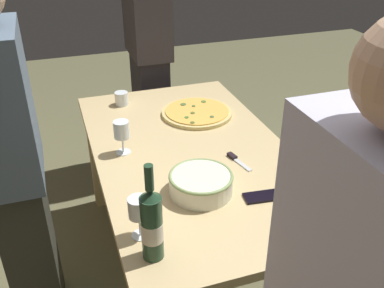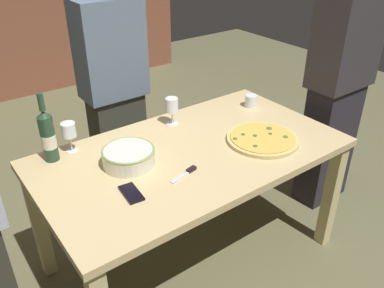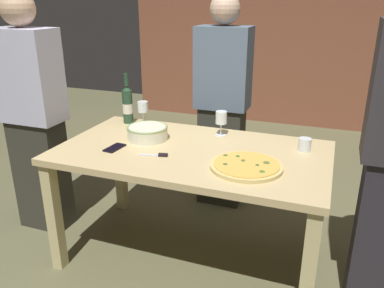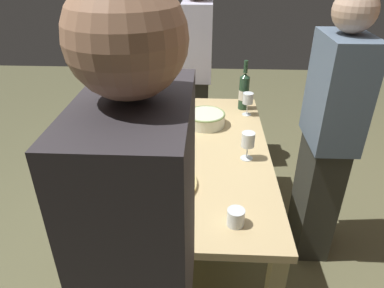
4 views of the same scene
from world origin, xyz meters
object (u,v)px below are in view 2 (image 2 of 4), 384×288
object	(u,v)px
wine_glass_near_pizza	(172,106)
person_host	(340,81)
cell_phone	(131,193)
person_guest_left	(114,91)
dining_table	(192,165)
serving_bowl	(129,156)
pizza	(262,139)
wine_glass_by_bottle	(69,131)
wine_bottle	(48,136)
cup_amber	(251,101)
pizza_knife	(187,173)

from	to	relation	value
wine_glass_near_pizza	person_host	world-z (taller)	person_host
cell_phone	person_guest_left	xyz separation A→B (m)	(0.40, 0.93, 0.07)
dining_table	person_guest_left	bearing A→B (deg)	93.07
person_host	serving_bowl	bearing A→B (deg)	-2.10
pizza	wine_glass_by_bottle	bearing A→B (deg)	149.46
wine_bottle	cup_amber	bearing A→B (deg)	-5.84
dining_table	serving_bowl	world-z (taller)	serving_bowl
wine_glass_by_bottle	person_host	size ratio (longest dim) A/B	0.09
wine_bottle	wine_glass_near_pizza	xyz separation A→B (m)	(0.71, -0.03, -0.02)
person_guest_left	cell_phone	bearing A→B (deg)	-26.30
pizza	person_guest_left	distance (m)	1.02
serving_bowl	cup_amber	size ratio (longest dim) A/B	3.40
serving_bowl	person_guest_left	size ratio (longest dim) A/B	0.16
pizza	person_guest_left	world-z (taller)	person_guest_left
wine_bottle	serving_bowl	bearing A→B (deg)	-43.23
wine_glass_near_pizza	pizza_knife	distance (m)	0.54
serving_bowl	pizza_knife	bearing A→B (deg)	-52.68
serving_bowl	pizza_knife	distance (m)	0.30
pizza	person_host	distance (m)	0.78
wine_glass_near_pizza	serving_bowl	bearing A→B (deg)	-150.29
wine_glass_near_pizza	pizza_knife	bearing A→B (deg)	-116.64
wine_glass_by_bottle	person_host	xyz separation A→B (m)	(1.63, -0.43, 0.03)
pizza_knife	person_host	xyz separation A→B (m)	(1.28, 0.10, 0.14)
wine_bottle	cup_amber	distance (m)	1.26
cup_amber	pizza_knife	xyz separation A→B (m)	(-0.78, -0.38, -0.03)
wine_glass_near_pizza	person_guest_left	world-z (taller)	person_guest_left
cup_amber	person_host	distance (m)	0.58
dining_table	wine_bottle	size ratio (longest dim) A/B	4.47
pizza	serving_bowl	size ratio (longest dim) A/B	1.49
serving_bowl	person_host	distance (m)	1.47
serving_bowl	person_host	world-z (taller)	person_host
dining_table	wine_glass_near_pizza	xyz separation A→B (m)	(0.09, 0.31, 0.20)
cell_phone	person_host	world-z (taller)	person_host
serving_bowl	dining_table	bearing A→B (deg)	-12.53
person_host	person_guest_left	world-z (taller)	person_host
pizza	pizza_knife	size ratio (longest dim) A/B	2.35
cell_phone	person_guest_left	world-z (taller)	person_guest_left
serving_bowl	wine_bottle	world-z (taller)	wine_bottle
wine_bottle	person_host	bearing A→B (deg)	-13.28
wine_bottle	person_guest_left	bearing A→B (deg)	37.41
wine_glass_by_bottle	person_host	distance (m)	1.69
pizza	person_guest_left	size ratio (longest dim) A/B	0.24
serving_bowl	cup_amber	bearing A→B (deg)	8.50
serving_bowl	wine_bottle	distance (m)	0.41
wine_bottle	cell_phone	world-z (taller)	wine_bottle
dining_table	wine_glass_by_bottle	size ratio (longest dim) A/B	9.89
wine_glass_by_bottle	person_guest_left	distance (m)	0.63
pizza	cell_phone	distance (m)	0.81
pizza	cup_amber	world-z (taller)	cup_amber
wine_glass_by_bottle	person_host	world-z (taller)	person_host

